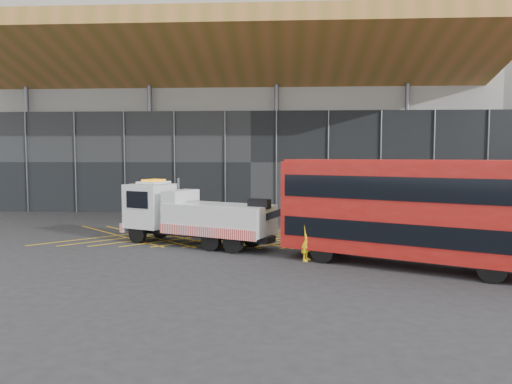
{
  "coord_description": "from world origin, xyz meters",
  "views": [
    {
      "loc": [
        4.74,
        -27.59,
        4.55
      ],
      "look_at": [
        3.0,
        1.5,
        2.4
      ],
      "focal_mm": 35.0,
      "sensor_mm": 36.0,
      "label": 1
    }
  ],
  "objects": [
    {
      "name": "worker",
      "position": [
        5.65,
        -6.19,
        0.99
      ],
      "size": [
        0.66,
        0.83,
        1.98
      ],
      "primitive_type": "imported",
      "rotation": [
        0.0,
        0.0,
        1.28
      ],
      "color": "yellow",
      "rests_on": "ground_plane"
    },
    {
      "name": "bus_towed",
      "position": [
        9.83,
        -7.22,
        2.43
      ],
      "size": [
        10.64,
        7.15,
        4.37
      ],
      "rotation": [
        0.0,
        0.0,
        -0.48
      ],
      "color": "#AD140F",
      "rests_on": "ground_plane"
    },
    {
      "name": "recovery_truck",
      "position": [
        -0.03,
        -2.69,
        1.54
      ],
      "size": [
        9.2,
        5.48,
        3.33
      ],
      "rotation": [
        0.0,
        0.0,
        -0.43
      ],
      "color": "black",
      "rests_on": "ground_plane"
    },
    {
      "name": "ground_plane",
      "position": [
        0.0,
        0.0,
        0.0
      ],
      "size": [
        120.0,
        120.0,
        0.0
      ],
      "primitive_type": "plane",
      "color": "#262628"
    },
    {
      "name": "road_markings",
      "position": [
        4.0,
        0.0,
        0.01
      ],
      "size": [
        24.76,
        7.16,
        0.01
      ],
      "color": "gold",
      "rests_on": "ground_plane"
    },
    {
      "name": "construction_building",
      "position": [
        1.92,
        18.4,
        8.98
      ],
      "size": [
        55.0,
        23.97,
        18.0
      ],
      "color": "#999993",
      "rests_on": "ground_plane"
    }
  ]
}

